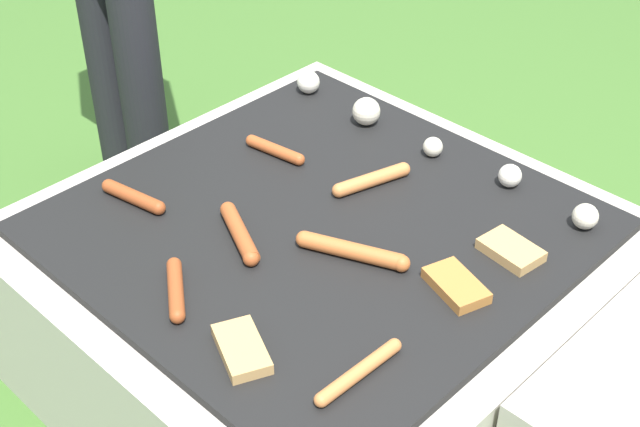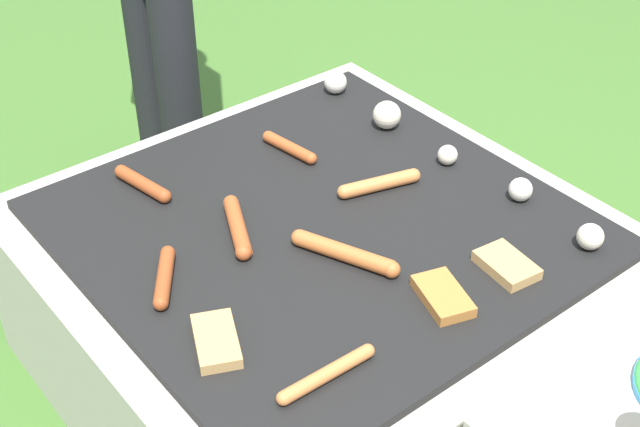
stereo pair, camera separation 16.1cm
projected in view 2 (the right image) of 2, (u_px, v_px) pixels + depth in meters
name	position (u px, v px, depth m)	size (l,w,h in m)	color
ground_plane	(320.00, 371.00, 1.86)	(14.00, 14.00, 0.00)	#3D6628
grill	(320.00, 302.00, 1.74)	(0.96, 0.96, 0.39)	#B2AA9E
sausage_front_right	(164.00, 277.00, 1.48)	(0.13, 0.10, 0.03)	#93421E
sausage_back_right	(237.00, 227.00, 1.59)	(0.17, 0.09, 0.03)	#A34C23
sausage_back_left	(289.00, 147.00, 1.81)	(0.14, 0.04, 0.02)	#A34C23
sausage_front_center	(327.00, 374.00, 1.31)	(0.03, 0.18, 0.02)	#C6753D
sausage_mid_right	(345.00, 253.00, 1.53)	(0.20, 0.10, 0.03)	#B7602D
sausage_back_center	(142.00, 184.00, 1.70)	(0.15, 0.05, 0.03)	#93421E
sausage_mid_left	(379.00, 184.00, 1.70)	(0.07, 0.17, 0.03)	#C6753D
bread_slice_left	(216.00, 341.00, 1.37)	(0.13, 0.11, 0.02)	tan
bread_slice_right	(443.00, 296.00, 1.45)	(0.13, 0.10, 0.02)	#B27033
bread_slice_center	(507.00, 265.00, 1.51)	(0.11, 0.08, 0.02)	tan
mushroom_row	(430.00, 140.00, 1.81)	(0.76, 0.07, 0.06)	silver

